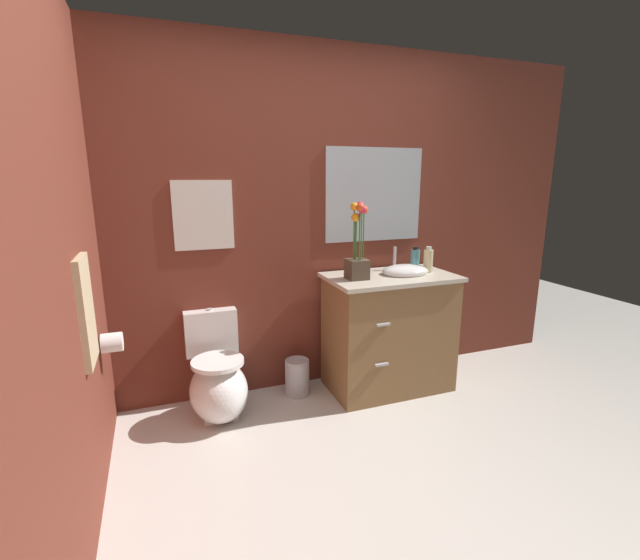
% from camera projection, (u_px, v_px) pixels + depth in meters
% --- Properties ---
extents(ground_plane, '(9.18, 9.18, 0.00)m').
position_uv_depth(ground_plane, '(405.00, 512.00, 2.12)').
color(ground_plane, beige).
extents(wall_back, '(4.29, 0.05, 2.50)m').
position_uv_depth(wall_back, '(329.00, 223.00, 3.29)').
color(wall_back, maroon).
rests_on(wall_back, ground_plane).
extents(wall_left, '(0.05, 4.18, 2.50)m').
position_uv_depth(wall_left, '(59.00, 263.00, 1.76)').
color(wall_left, maroon).
rests_on(wall_left, ground_plane).
extents(toilet, '(0.38, 0.59, 0.69)m').
position_uv_depth(toilet, '(218.00, 382.00, 2.93)').
color(toilet, white).
rests_on(toilet, ground_plane).
extents(vanity_cabinet, '(0.94, 0.56, 1.06)m').
position_uv_depth(vanity_cabinet, '(389.00, 331.00, 3.30)').
color(vanity_cabinet, brown).
rests_on(vanity_cabinet, ground_plane).
extents(flower_vase, '(0.14, 0.14, 0.54)m').
position_uv_depth(flower_vase, '(358.00, 251.00, 3.03)').
color(flower_vase, '#4C3D2D').
rests_on(flower_vase, vanity_cabinet).
extents(soap_bottle, '(0.07, 0.07, 0.18)m').
position_uv_depth(soap_bottle, '(415.00, 259.00, 3.39)').
color(soap_bottle, teal).
rests_on(soap_bottle, vanity_cabinet).
extents(lotion_bottle, '(0.07, 0.07, 0.19)m').
position_uv_depth(lotion_bottle, '(428.00, 260.00, 3.28)').
color(lotion_bottle, beige).
rests_on(lotion_bottle, vanity_cabinet).
extents(trash_bin, '(0.18, 0.18, 0.27)m').
position_uv_depth(trash_bin, '(297.00, 377.00, 3.25)').
color(trash_bin, '#B7B7BC').
rests_on(trash_bin, ground_plane).
extents(wall_poster, '(0.39, 0.01, 0.46)m').
position_uv_depth(wall_poster, '(203.00, 215.00, 2.93)').
color(wall_poster, silver).
extents(wall_mirror, '(0.80, 0.01, 0.70)m').
position_uv_depth(wall_mirror, '(374.00, 195.00, 3.34)').
color(wall_mirror, '#B2BCC6').
extents(hanging_towel, '(0.03, 0.28, 0.52)m').
position_uv_depth(hanging_towel, '(86.00, 311.00, 2.05)').
color(hanging_towel, tan).
extents(toilet_paper_roll, '(0.11, 0.11, 0.11)m').
position_uv_depth(toilet_paper_roll, '(112.00, 342.00, 2.45)').
color(toilet_paper_roll, white).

